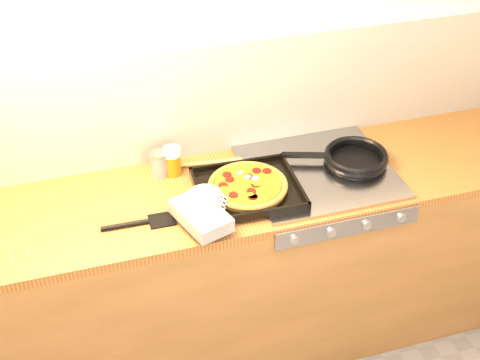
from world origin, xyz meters
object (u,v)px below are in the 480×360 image
object	(u,v)px
juice_glass	(172,161)
frying_pan	(354,158)
pizza_on_tray	(234,193)
tomato_can	(160,164)

from	to	relation	value
juice_glass	frying_pan	bearing A→B (deg)	-12.66
pizza_on_tray	tomato_can	xyz separation A→B (m)	(-0.24, 0.27, 0.01)
pizza_on_tray	juice_glass	world-z (taller)	juice_glass
frying_pan	pizza_on_tray	bearing A→B (deg)	-170.32
tomato_can	juice_glass	bearing A→B (deg)	-7.20
tomato_can	frying_pan	bearing A→B (deg)	-12.31
juice_glass	pizza_on_tray	bearing A→B (deg)	-54.08
frying_pan	tomato_can	world-z (taller)	tomato_can
frying_pan	tomato_can	xyz separation A→B (m)	(-0.80, 0.17, 0.01)
pizza_on_tray	juice_glass	distance (m)	0.32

